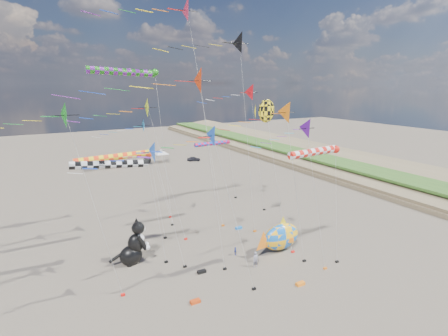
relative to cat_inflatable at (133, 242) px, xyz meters
The scene contains 29 objects.
ground 17.65m from the cat_inflatable, 55.75° to the right, with size 260.00×260.00×0.00m, color brown.
delta_kite_0 14.46m from the cat_inflatable, 32.94° to the left, with size 10.54×2.45×17.63m.
delta_kite_1 24.09m from the cat_inflatable, ahead, with size 12.67×2.72×24.81m.
delta_kite_2 17.97m from the cat_inflatable, 57.58° to the right, with size 13.69×2.49×20.52m.
delta_kite_3 21.00m from the cat_inflatable, 33.31° to the right, with size 9.55×2.34×17.52m.
delta_kite_4 16.89m from the cat_inflatable, 64.50° to the right, with size 8.57×1.90×15.94m.
delta_kite_5 26.15m from the cat_inflatable, 25.04° to the left, with size 14.60×2.95×28.52m.
delta_kite_6 20.91m from the cat_inflatable, 41.12° to the right, with size 9.47×1.94×16.18m.
delta_kite_7 24.02m from the cat_inflatable, 20.01° to the left, with size 11.43×2.52×19.12m.
delta_kite_8 15.93m from the cat_inflatable, 63.47° to the left, with size 8.52×2.09×14.58m.
delta_kite_9 16.40m from the cat_inflatable, 140.64° to the right, with size 11.13×2.30×17.77m.
delta_kite_10 10.78m from the cat_inflatable, 74.04° to the right, with size 9.81×2.22×14.00m.
windsock_0 21.22m from the cat_inflatable, 34.83° to the right, with size 7.55×0.77×13.06m.
windsock_1 19.44m from the cat_inflatable, 73.36° to the left, with size 9.65×0.87×20.72m.
windsock_2 9.46m from the cat_inflatable, 92.02° to the left, with size 9.90×0.79×11.42m.
windsock_3 9.32m from the cat_inflatable, 133.22° to the right, with size 8.82×0.79×11.96m.
windsock_4 22.78m from the cat_inflatable, 38.90° to the left, with size 7.66×0.63×10.07m.
angelfish_kite 20.35m from the cat_inflatable, ahead, with size 3.74×3.02×17.26m.
cat_inflatable is the anchor object (origin of this frame).
fish_inflatable 16.56m from the cat_inflatable, 19.56° to the right, with size 6.38×2.46×4.25m.
person_adult 13.26m from the cat_inflatable, 32.80° to the right, with size 0.63×0.42×1.74m, color gray.
child_green 13.43m from the cat_inflatable, 28.11° to the right, with size 0.58×0.45×1.20m, color #216E1D.
child_blue 11.38m from the cat_inflatable, 19.96° to the right, with size 0.57×0.24×0.97m, color #2535A7.
kite_bag_0 10.45m from the cat_inflatable, 73.70° to the right, with size 0.90×0.44×0.30m, color red.
kite_bag_1 8.13m from the cat_inflatable, 44.73° to the right, with size 0.90×0.44×0.30m, color black.
kite_bag_2 15.01m from the cat_inflatable, ahead, with size 0.90×0.44×0.30m, color blue.
kite_bag_3 17.87m from the cat_inflatable, 43.19° to the right, with size 0.90×0.44×0.30m, color orange.
tent_row 46.95m from the cat_inflatable, 76.03° to the left, with size 19.20×4.20×3.80m.
parked_car 51.07m from the cat_inflatable, 58.59° to the left, with size 1.32×3.28×1.12m, color #26262D.
Camera 1 is at (-17.94, -20.43, 18.99)m, focal length 28.00 mm.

